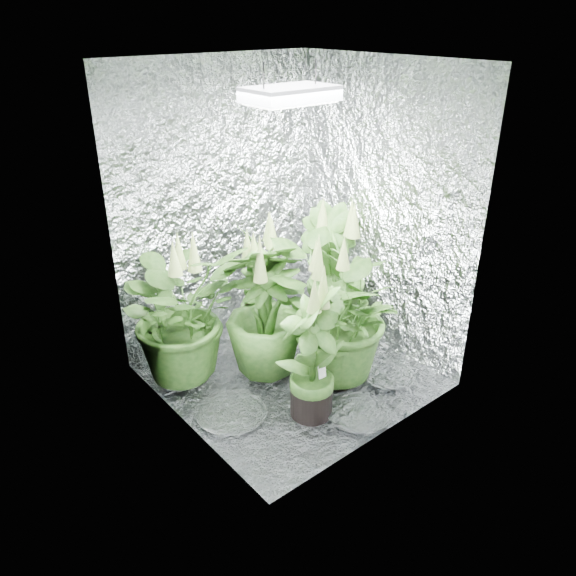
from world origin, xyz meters
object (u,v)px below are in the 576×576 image
(plant_c, at_px, (331,275))
(plant_f, at_px, (312,353))
(grow_lamp, at_px, (290,95))
(plant_a, at_px, (181,314))
(plant_d, at_px, (265,311))
(circulation_fan, at_px, (331,316))
(plant_b, at_px, (260,286))
(plant_e, at_px, (338,316))

(plant_c, bearing_deg, plant_f, -139.53)
(grow_lamp, xyz_separation_m, plant_f, (-0.16, -0.40, -1.39))
(plant_a, height_order, plant_f, plant_a)
(grow_lamp, bearing_deg, plant_a, 140.94)
(plant_c, relative_size, plant_d, 1.03)
(circulation_fan, bearing_deg, plant_b, 157.73)
(plant_b, relative_size, plant_c, 0.94)
(grow_lamp, height_order, circulation_fan, grow_lamp)
(plant_f, bearing_deg, plant_b, 72.02)
(grow_lamp, xyz_separation_m, plant_d, (-0.10, 0.14, -1.35))
(plant_a, distance_m, plant_b, 0.68)
(plant_c, relative_size, circulation_fan, 2.66)
(plant_b, relative_size, plant_e, 0.96)
(plant_a, bearing_deg, plant_c, -9.05)
(plant_b, bearing_deg, plant_a, -175.23)
(plant_e, bearing_deg, grow_lamp, 129.58)
(plant_f, height_order, circulation_fan, plant_f)
(plant_a, relative_size, plant_f, 1.06)
(plant_b, distance_m, plant_f, 0.94)
(plant_a, bearing_deg, plant_f, -65.24)
(plant_a, distance_m, plant_e, 1.01)
(grow_lamp, height_order, plant_d, grow_lamp)
(circulation_fan, bearing_deg, grow_lamp, -149.10)
(grow_lamp, distance_m, plant_c, 1.50)
(plant_f, bearing_deg, plant_a, 114.76)
(plant_d, height_order, plant_e, plant_d)
(plant_a, bearing_deg, circulation_fan, -11.87)
(plant_d, bearing_deg, plant_b, 57.89)
(grow_lamp, distance_m, circulation_fan, 1.77)
(plant_b, relative_size, plant_d, 0.97)
(circulation_fan, bearing_deg, plant_f, -129.55)
(plant_b, xyz_separation_m, plant_d, (-0.23, -0.36, 0.03))
(grow_lamp, relative_size, plant_e, 0.48)
(plant_f, distance_m, circulation_fan, 0.99)
(plant_d, distance_m, plant_e, 0.48)
(plant_c, relative_size, plant_e, 1.02)
(plant_a, distance_m, plant_d, 0.55)
(plant_d, relative_size, plant_e, 0.99)
(plant_b, bearing_deg, plant_c, -26.75)
(plant_b, bearing_deg, circulation_fan, -33.34)
(grow_lamp, xyz_separation_m, plant_e, (0.20, -0.24, -1.34))
(plant_a, bearing_deg, plant_d, -34.27)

